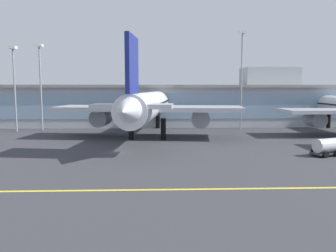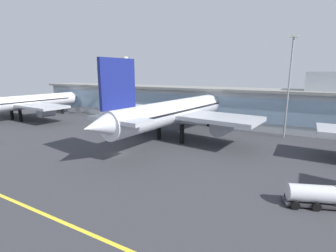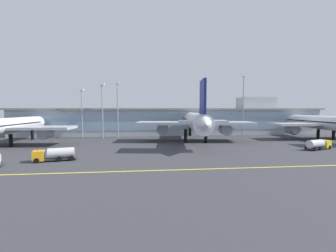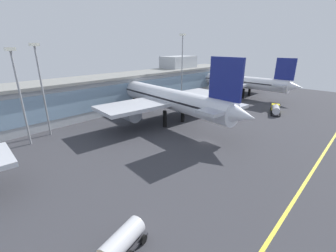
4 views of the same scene
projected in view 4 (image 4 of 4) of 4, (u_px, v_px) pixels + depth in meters
ground_plane at (206, 142)px, 54.46m from camera, size 192.65×192.65×0.00m
taxiway_centreline_stripe at (309, 176)px, 40.30m from camera, size 154.12×0.50×0.01m
terminal_building at (111, 92)px, 80.81m from camera, size 140.61×14.00×17.30m
airliner_near_right at (167, 98)px, 67.17m from camera, size 42.47×57.03×19.69m
airliner_far_right at (241, 82)px, 102.26m from camera, size 37.42×49.50×17.47m
fuel_tanker_truck at (276, 109)px, 77.41m from camera, size 9.32×5.58×2.90m
apron_light_mast_west at (40, 77)px, 54.31m from camera, size 1.80×1.80×22.56m
apron_light_mast_east at (18, 83)px, 48.77m from camera, size 1.80×1.80×21.66m
apron_light_mast_far_east at (182, 59)px, 90.25m from camera, size 1.80×1.80×26.30m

